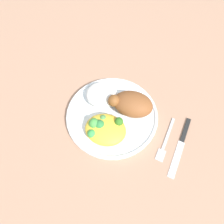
{
  "coord_description": "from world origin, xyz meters",
  "views": [
    {
      "loc": [
        -0.08,
        0.28,
        0.55
      ],
      "look_at": [
        0.0,
        0.0,
        0.03
      ],
      "focal_mm": 32.76,
      "sensor_mm": 36.0,
      "label": 1
    }
  ],
  "objects_px": {
    "mac_cheese_with_broccoli": "(105,129)",
    "plate": "(112,115)",
    "rice_pile": "(102,95)",
    "roasted_chicken": "(132,104)",
    "knife": "(182,141)",
    "fork": "(166,141)"
  },
  "relations": [
    {
      "from": "rice_pile",
      "to": "fork",
      "type": "xyz_separation_m",
      "value": [
        -0.21,
        0.07,
        -0.04
      ]
    },
    {
      "from": "fork",
      "to": "mac_cheese_with_broccoli",
      "type": "bearing_deg",
      "value": 9.55
    },
    {
      "from": "mac_cheese_with_broccoli",
      "to": "plate",
      "type": "bearing_deg",
      "value": -90.7
    },
    {
      "from": "roasted_chicken",
      "to": "knife",
      "type": "xyz_separation_m",
      "value": [
        -0.16,
        0.05,
        -0.05
      ]
    },
    {
      "from": "rice_pile",
      "to": "fork",
      "type": "height_order",
      "value": "rice_pile"
    },
    {
      "from": "plate",
      "to": "mac_cheese_with_broccoli",
      "type": "xyz_separation_m",
      "value": [
        0.0,
        0.06,
        0.03
      ]
    },
    {
      "from": "plate",
      "to": "fork",
      "type": "xyz_separation_m",
      "value": [
        -0.17,
        0.03,
        -0.01
      ]
    },
    {
      "from": "plate",
      "to": "rice_pile",
      "type": "xyz_separation_m",
      "value": [
        0.04,
        -0.04,
        0.03
      ]
    },
    {
      "from": "plate",
      "to": "rice_pile",
      "type": "height_order",
      "value": "rice_pile"
    },
    {
      "from": "fork",
      "to": "plate",
      "type": "bearing_deg",
      "value": -10.65
    },
    {
      "from": "fork",
      "to": "rice_pile",
      "type": "bearing_deg",
      "value": -19.22
    },
    {
      "from": "mac_cheese_with_broccoli",
      "to": "fork",
      "type": "distance_m",
      "value": 0.18
    },
    {
      "from": "roasted_chicken",
      "to": "fork",
      "type": "bearing_deg",
      "value": 152.61
    },
    {
      "from": "rice_pile",
      "to": "fork",
      "type": "relative_size",
      "value": 0.67
    },
    {
      "from": "roasted_chicken",
      "to": "fork",
      "type": "xyz_separation_m",
      "value": [
        -0.12,
        0.06,
        -0.05
      ]
    },
    {
      "from": "roasted_chicken",
      "to": "knife",
      "type": "distance_m",
      "value": 0.18
    },
    {
      "from": "roasted_chicken",
      "to": "knife",
      "type": "relative_size",
      "value": 0.65
    },
    {
      "from": "mac_cheese_with_broccoli",
      "to": "knife",
      "type": "bearing_deg",
      "value": -168.93
    },
    {
      "from": "mac_cheese_with_broccoli",
      "to": "fork",
      "type": "height_order",
      "value": "mac_cheese_with_broccoli"
    },
    {
      "from": "knife",
      "to": "rice_pile",
      "type": "bearing_deg",
      "value": -13.29
    },
    {
      "from": "roasted_chicken",
      "to": "mac_cheese_with_broccoli",
      "type": "xyz_separation_m",
      "value": [
        0.05,
        0.09,
        -0.01
      ]
    },
    {
      "from": "fork",
      "to": "knife",
      "type": "xyz_separation_m",
      "value": [
        -0.04,
        -0.01,
        0.0
      ]
    }
  ]
}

